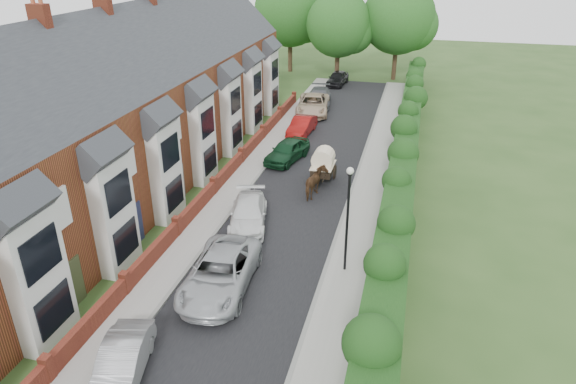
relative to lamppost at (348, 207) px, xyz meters
name	(u,v)px	position (x,y,z in m)	size (l,w,h in m)	color
ground	(246,314)	(-3.40, -4.00, -3.30)	(140.00, 140.00, 0.00)	#2D4C1E
road	(297,196)	(-3.90, 7.00, -3.29)	(6.00, 58.00, 0.02)	black
pavement_hedge_side	(366,203)	(0.20, 7.00, -3.24)	(2.20, 58.00, 0.12)	#9A9892
pavement_house_side	(236,188)	(-7.75, 7.00, -3.24)	(1.70, 58.00, 0.12)	#9A9892
kerb_hedge_side	(348,201)	(-0.85, 7.00, -3.23)	(0.18, 58.00, 0.13)	gray
kerb_house_side	(248,190)	(-6.95, 7.00, -3.23)	(0.18, 58.00, 0.13)	gray
hedge	(401,182)	(2.00, 7.00, -1.70)	(2.10, 58.00, 2.85)	#133310
terrace_row	(121,115)	(-14.27, 5.98, 1.18)	(9.05, 40.50, 11.50)	brown
garden_wall_row	(214,187)	(-8.75, 6.00, -2.84)	(0.35, 40.35, 1.10)	brown
lamppost	(348,207)	(0.00, 0.00, 0.00)	(0.32, 0.32, 5.16)	black
tree_far_left	(342,26)	(-6.05, 36.08, 2.41)	(7.14, 6.80, 9.29)	#332316
tree_far_right	(402,20)	(-0.01, 38.08, 3.02)	(7.98, 7.60, 10.31)	#332316
tree_far_back	(294,12)	(-11.99, 39.08, 3.32)	(8.40, 8.00, 10.82)	#332316
car_silver_a	(122,362)	(-6.40, -8.20, -2.64)	(1.39, 3.97, 1.31)	#A1A1A5
car_silver_b	(220,273)	(-5.00, -2.60, -2.52)	(2.59, 5.63, 1.56)	#B3B6BB
car_white	(248,214)	(-5.60, 3.00, -2.63)	(1.87, 4.59, 1.33)	white
car_green	(287,151)	(-5.85, 12.20, -2.56)	(1.75, 4.34, 1.48)	#10371D
car_red	(302,126)	(-6.10, 17.80, -2.61)	(1.44, 4.14, 1.36)	maroon
car_beige	(313,104)	(-6.40, 23.40, -2.49)	(2.67, 5.78, 1.61)	#CBB092
car_grey	(319,97)	(-6.37, 26.15, -2.56)	(2.07, 5.09, 1.48)	#595B61
car_black	(338,78)	(-5.96, 33.93, -2.58)	(1.70, 4.22, 1.44)	black
horse	(316,183)	(-2.83, 7.24, -2.43)	(0.93, 2.05, 1.73)	#4A301B
horse_cart	(323,163)	(-2.83, 9.45, -2.02)	(1.40, 3.09, 2.23)	black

